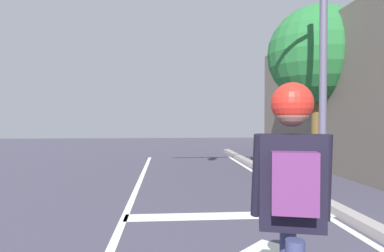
% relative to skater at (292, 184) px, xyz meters
% --- Properties ---
extents(lane_line_curbside, '(0.12, 20.00, 0.01)m').
position_rel_skater_xyz_m(lane_line_curbside, '(1.85, 1.90, -1.19)').
color(lane_line_curbside, silver).
rests_on(lane_line_curbside, ground).
extents(stop_bar, '(3.45, 0.40, 0.01)m').
position_rel_skater_xyz_m(stop_bar, '(0.27, 3.42, -1.19)').
color(stop_bar, silver).
rests_on(stop_bar, ground).
extents(lane_arrow_head, '(0.71, 0.71, 0.01)m').
position_rel_skater_xyz_m(lane_arrow_head, '(0.45, 1.96, -1.19)').
color(lane_arrow_head, silver).
rests_on(lane_arrow_head, ground).
extents(skater, '(0.47, 0.64, 1.75)m').
position_rel_skater_xyz_m(skater, '(0.00, 0.00, 0.00)').
color(skater, navy).
rests_on(skater, skateboard).
extents(roadside_tree, '(3.05, 3.05, 5.12)m').
position_rel_skater_xyz_m(roadside_tree, '(3.92, 8.18, 2.38)').
color(roadside_tree, brown).
rests_on(roadside_tree, ground).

